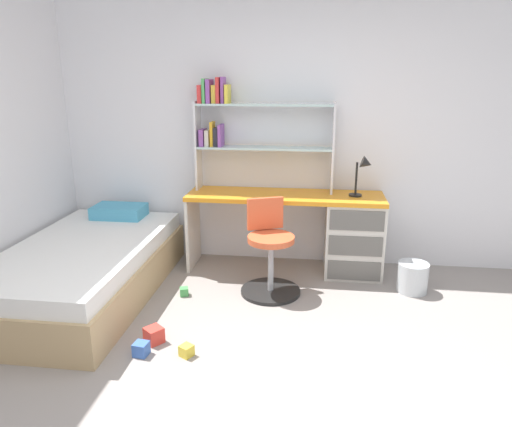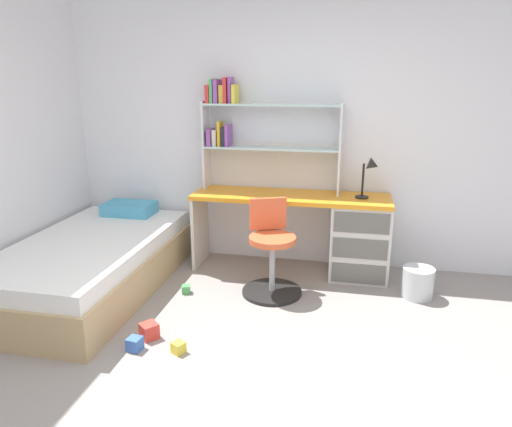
# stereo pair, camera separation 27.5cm
# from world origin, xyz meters

# --- Properties ---
(ground_plane) EXTENTS (5.64, 5.55, 0.02)m
(ground_plane) POSITION_xyz_m (0.00, 0.00, -0.01)
(ground_plane) COLOR gray
(room_shell) EXTENTS (5.64, 5.55, 2.76)m
(room_shell) POSITION_xyz_m (-1.17, 1.16, 1.38)
(room_shell) COLOR silver
(room_shell) RESTS_ON ground_plane
(desk) EXTENTS (1.84, 0.51, 0.76)m
(desk) POSITION_xyz_m (0.42, 2.00, 0.42)
(desk) COLOR orange
(desk) RESTS_ON ground_plane
(bookshelf_hutch) EXTENTS (1.31, 0.22, 1.06)m
(bookshelf_hutch) POSITION_xyz_m (-0.49, 2.14, 1.39)
(bookshelf_hutch) COLOR silver
(bookshelf_hutch) RESTS_ON desk
(desk_lamp) EXTENTS (0.20, 0.17, 0.38)m
(desk_lamp) POSITION_xyz_m (0.64, 1.98, 1.01)
(desk_lamp) COLOR black
(desk_lamp) RESTS_ON desk
(swivel_chair) EXTENTS (0.52, 0.52, 0.81)m
(swivel_chair) POSITION_xyz_m (-0.16, 1.48, 0.33)
(swivel_chair) COLOR black
(swivel_chair) RESTS_ON ground_plane
(bed_platform) EXTENTS (1.15, 2.09, 0.59)m
(bed_platform) POSITION_xyz_m (-1.73, 1.22, 0.23)
(bed_platform) COLOR tan
(bed_platform) RESTS_ON ground_plane
(waste_bin) EXTENTS (0.27, 0.27, 0.26)m
(waste_bin) POSITION_xyz_m (1.09, 1.64, 0.13)
(waste_bin) COLOR silver
(waste_bin) RESTS_ON ground_plane
(toy_block_yellow_0) EXTENTS (0.11, 0.11, 0.08)m
(toy_block_yellow_0) POSITION_xyz_m (-0.61, 0.41, 0.04)
(toy_block_yellow_0) COLOR gold
(toy_block_yellow_0) RESTS_ON ground_plane
(toy_block_red_1) EXTENTS (0.16, 0.16, 0.11)m
(toy_block_red_1) POSITION_xyz_m (-0.89, 0.55, 0.06)
(toy_block_red_1) COLOR red
(toy_block_red_1) RESTS_ON ground_plane
(toy_block_blue_2) EXTENTS (0.10, 0.10, 0.09)m
(toy_block_blue_2) POSITION_xyz_m (-0.92, 0.38, 0.05)
(toy_block_blue_2) COLOR #3860B7
(toy_block_blue_2) RESTS_ON ground_plane
(toy_block_green_3) EXTENTS (0.09, 0.09, 0.07)m
(toy_block_green_3) POSITION_xyz_m (-0.88, 1.30, 0.04)
(toy_block_green_3) COLOR #479E51
(toy_block_green_3) RESTS_ON ground_plane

